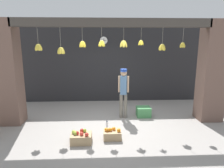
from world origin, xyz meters
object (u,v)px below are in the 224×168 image
Objects in this scene: produce_box_green at (143,112)px; fruit_crate_apples at (81,137)px; wall_clock at (104,40)px; shopkeeper at (123,90)px; water_bottle at (107,125)px; fruit_crate_oranges at (112,134)px.

fruit_crate_apples is at bearing -138.52° from produce_box_green.
wall_clock reaches higher than fruit_crate_apples.
shopkeeper is 6.11× the size of water_bottle.
shopkeeper is at bearing 57.55° from water_bottle.
shopkeeper is at bearing 73.04° from fruit_crate_oranges.
produce_box_green is 1.72× the size of water_bottle.
shopkeeper is 3.57× the size of fruit_crate_oranges.
fruit_crate_apples is at bearing -99.80° from wall_clock.
fruit_crate_apples is at bearing -132.12° from water_bottle.
water_bottle is 0.84× the size of wall_clock.
fruit_crate_apples is (-1.21, -1.59, -0.81)m from shopkeeper.
fruit_crate_oranges is 1.44× the size of wall_clock.
water_bottle is at bearing -88.98° from wall_clock.
wall_clock is (-0.17, 3.33, 2.37)m from fruit_crate_oranges.
fruit_crate_apples is at bearing 62.25° from shopkeeper.
fruit_crate_apples is 2.52m from produce_box_green.
water_bottle is (-1.24, -0.95, -0.04)m from produce_box_green.
produce_box_green is 3.23m from wall_clock.
shopkeeper is at bearing -72.48° from wall_clock.
wall_clock is (-0.05, 2.78, 2.37)m from water_bottle.
fruit_crate_oranges is at bearing 82.45° from shopkeeper.
fruit_crate_oranges is 1.71× the size of water_bottle.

